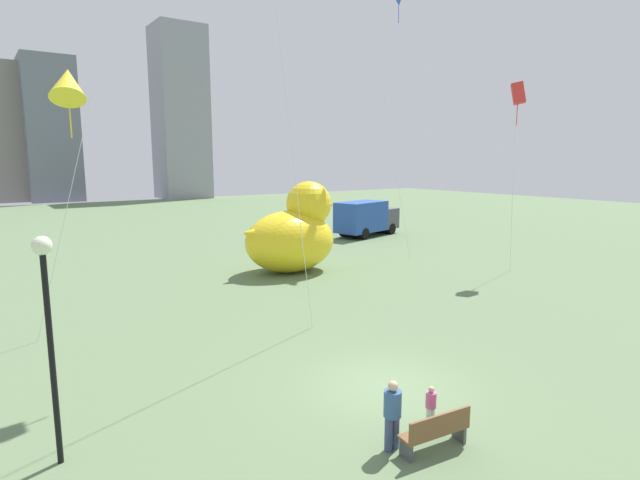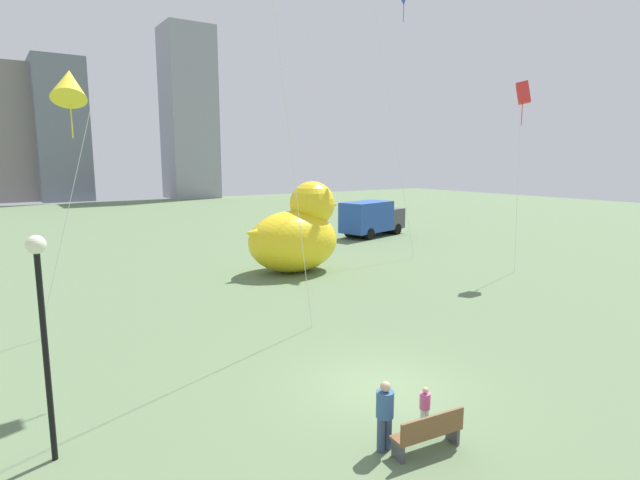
# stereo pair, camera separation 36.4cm
# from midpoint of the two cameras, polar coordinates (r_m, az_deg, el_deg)

# --- Properties ---
(ground_plane) EXTENTS (140.00, 140.00, 0.00)m
(ground_plane) POSITION_cam_midpoint_polar(r_m,az_deg,el_deg) (14.68, 7.76, -16.11)
(ground_plane) COLOR #5F7751
(park_bench) EXTENTS (1.69, 0.63, 0.90)m
(park_bench) POSITION_cam_midpoint_polar(r_m,az_deg,el_deg) (11.81, 13.12, -20.32)
(park_bench) COLOR brown
(park_bench) RESTS_ON ground
(person_adult) EXTENTS (0.38, 0.38, 1.57)m
(person_adult) POSITION_cam_midpoint_polar(r_m,az_deg,el_deg) (11.54, 8.28, -18.73)
(person_adult) COLOR #38476B
(person_adult) RESTS_ON ground
(person_child) EXTENTS (0.25, 0.25, 1.02)m
(person_child) POSITION_cam_midpoint_polar(r_m,az_deg,el_deg) (12.63, 12.60, -17.81)
(person_child) COLOR silver
(person_child) RESTS_ON ground
(giant_inflatable_duck) EXTENTS (6.05, 3.88, 5.02)m
(giant_inflatable_duck) POSITION_cam_midpoint_polar(r_m,az_deg,el_deg) (28.15, -2.29, 0.73)
(giant_inflatable_duck) COLOR yellow
(giant_inflatable_duck) RESTS_ON ground
(lamppost) EXTENTS (0.38, 0.38, 4.77)m
(lamppost) POSITION_cam_midpoint_polar(r_m,az_deg,el_deg) (11.51, -28.13, -6.73)
(lamppost) COLOR black
(lamppost) RESTS_ON ground
(box_truck) EXTENTS (6.49, 3.70, 2.85)m
(box_truck) POSITION_cam_midpoint_polar(r_m,az_deg,el_deg) (41.47, 6.10, 2.43)
(box_truck) COLOR #264CA5
(box_truck) RESTS_ON ground
(city_skyline) EXTENTS (68.80, 17.11, 26.76)m
(city_skyline) POSITION_cam_midpoint_polar(r_m,az_deg,el_deg) (86.46, -31.78, 10.99)
(city_skyline) COLOR gray
(city_skyline) RESTS_ON ground
(kite_yellow) EXTENTS (2.44, 2.29, 9.36)m
(kite_yellow) POSITION_cam_midpoint_polar(r_m,az_deg,el_deg) (18.70, -25.97, 15.49)
(kite_yellow) COLOR silver
(kite_yellow) RESTS_ON ground
(kite_red) EXTENTS (0.93, 1.03, 10.34)m
(kite_red) POSITION_cam_midpoint_polar(r_m,az_deg,el_deg) (30.08, 22.29, 15.03)
(kite_red) COLOR silver
(kite_red) RESTS_ON ground
(kite_blue) EXTENTS (2.41, 2.79, 17.08)m
(kite_blue) POSITION_cam_midpoint_polar(r_m,az_deg,el_deg) (35.03, 9.64, 24.25)
(kite_blue) COLOR silver
(kite_blue) RESTS_ON ground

